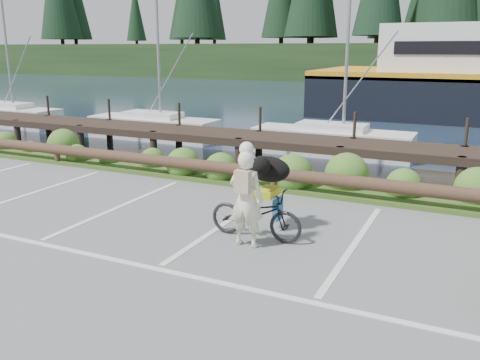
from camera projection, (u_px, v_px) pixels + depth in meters
name	position (u px, v px, depth m)	size (l,w,h in m)	color
ground	(170.00, 260.00, 8.40)	(72.00, 72.00, 0.00)	#5F5E61
harbor_backdrop	(457.00, 71.00, 76.87)	(170.00, 160.00, 30.00)	#19263C
vegetation_strip	(284.00, 183.00, 13.02)	(34.00, 1.60, 0.10)	#3D5B21
log_rail	(273.00, 191.00, 12.42)	(32.00, 0.30, 0.60)	#443021
bicycle	(256.00, 214.00, 9.26)	(0.62, 1.78, 0.93)	black
cyclist	(246.00, 199.00, 8.80)	(0.63, 0.41, 1.73)	#EBE9C7
dog	(268.00, 169.00, 9.58)	(0.86, 0.42, 0.49)	black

